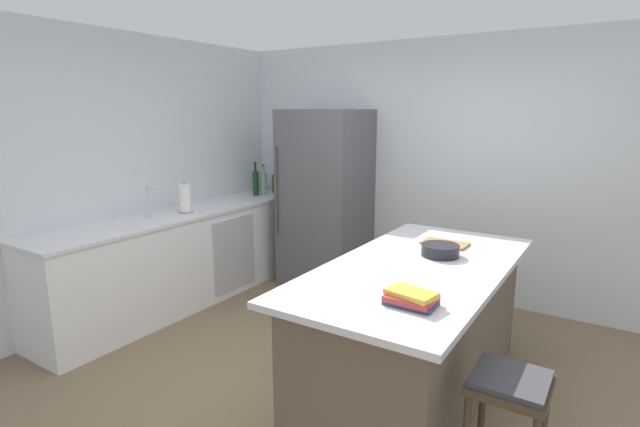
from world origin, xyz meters
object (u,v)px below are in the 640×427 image
object	(u,v)px
refrigerator	(325,198)
mixing_bowl	(440,250)
gin_bottle	(263,183)
paper_towel_roll	(185,199)
whiskey_bottle	(275,183)
kitchen_island	(415,329)
cutting_board	(445,244)
sink_faucet	(148,201)
bar_stool	(509,399)
wine_bottle	(256,182)
syrup_bottle	(263,185)
cookbook_stack	(411,298)

from	to	relation	value
refrigerator	mixing_bowl	bearing A→B (deg)	-35.93
gin_bottle	paper_towel_roll	bearing A→B (deg)	-89.22
whiskey_bottle	gin_bottle	size ratio (longest dim) A/B	0.85
kitchen_island	cutting_board	distance (m)	0.73
refrigerator	sink_faucet	distance (m)	1.84
bar_stool	wine_bottle	xyz separation A→B (m)	(-3.27, 2.02, 0.54)
syrup_bottle	wine_bottle	size ratio (longest dim) A/B	0.59
refrigerator	wine_bottle	distance (m)	0.90
whiskey_bottle	mixing_bowl	xyz separation A→B (m)	(2.55, -1.42, -0.09)
paper_towel_roll	wine_bottle	bearing A→B (deg)	93.06
sink_faucet	wine_bottle	distance (m)	1.47
kitchen_island	refrigerator	world-z (taller)	refrigerator
kitchen_island	paper_towel_roll	size ratio (longest dim) A/B	6.88
sink_faucet	wine_bottle	bearing A→B (deg)	88.50
kitchen_island	gin_bottle	bearing A→B (deg)	149.32
whiskey_bottle	kitchen_island	bearing A→B (deg)	-34.16
refrigerator	gin_bottle	xyz separation A→B (m)	(-0.84, -0.03, 0.11)
syrup_bottle	gin_bottle	bearing A→B (deg)	-48.72
sink_faucet	bar_stool	bearing A→B (deg)	-9.53
wine_bottle	gin_bottle	bearing A→B (deg)	63.86
bar_stool	kitchen_island	bearing A→B (deg)	139.12
cookbook_stack	whiskey_bottle	bearing A→B (deg)	139.19
refrigerator	gin_bottle	bearing A→B (deg)	-177.94
paper_towel_roll	syrup_bottle	world-z (taller)	paper_towel_roll
sink_faucet	syrup_bottle	world-z (taller)	sink_faucet
bar_stool	wine_bottle	bearing A→B (deg)	148.27
kitchen_island	paper_towel_roll	xyz separation A→B (m)	(-2.49, 0.28, 0.60)
sink_faucet	syrup_bottle	distance (m)	1.67
refrigerator	wine_bottle	xyz separation A→B (m)	(-0.89, -0.12, 0.12)
paper_towel_roll	cutting_board	size ratio (longest dim) A/B	0.94
mixing_bowl	syrup_bottle	bearing A→B (deg)	153.48
paper_towel_roll	whiskey_bottle	bearing A→B (deg)	90.05
paper_towel_roll	whiskey_bottle	xyz separation A→B (m)	(-0.00, 1.41, -0.01)
bar_stool	cookbook_stack	xyz separation A→B (m)	(-0.51, -0.02, 0.41)
cookbook_stack	mixing_bowl	bearing A→B (deg)	100.02
refrigerator	whiskey_bottle	world-z (taller)	refrigerator
whiskey_bottle	gin_bottle	distance (m)	0.21
sink_faucet	cutting_board	distance (m)	2.66
paper_towel_roll	syrup_bottle	distance (m)	1.33
wine_bottle	mixing_bowl	size ratio (longest dim) A/B	1.50
kitchen_island	cookbook_stack	size ratio (longest dim) A/B	7.93
paper_towel_roll	kitchen_island	bearing A→B (deg)	-6.44
syrup_bottle	wine_bottle	bearing A→B (deg)	-74.65
gin_bottle	mixing_bowl	world-z (taller)	gin_bottle
paper_towel_roll	wine_bottle	size ratio (longest dim) A/B	0.80
refrigerator	gin_bottle	size ratio (longest dim) A/B	5.42
cutting_board	cookbook_stack	bearing A→B (deg)	-79.41
sink_faucet	paper_towel_roll	bearing A→B (deg)	74.27
cutting_board	mixing_bowl	bearing A→B (deg)	-77.67
cutting_board	refrigerator	bearing A→B (deg)	150.15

